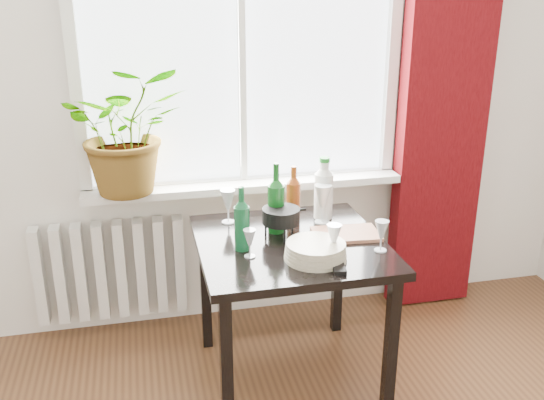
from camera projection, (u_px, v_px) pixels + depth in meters
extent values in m
cube|color=white|center=(241.00, 36.00, 3.08)|extent=(1.72, 0.08, 1.62)
cube|color=white|center=(245.00, 185.00, 3.29)|extent=(1.72, 0.20, 0.04)
cube|color=#3A0508|center=(445.00, 91.00, 3.33)|extent=(0.50, 0.12, 2.56)
cube|color=silver|center=(111.00, 270.00, 3.31)|extent=(0.80, 0.10, 0.55)
cube|color=black|center=(291.00, 245.00, 2.79)|extent=(0.85, 0.85, 0.04)
cube|color=black|center=(227.00, 370.00, 2.51)|extent=(0.05, 0.05, 0.70)
cube|color=black|center=(205.00, 288.00, 3.18)|extent=(0.05, 0.05, 0.70)
cube|color=black|center=(391.00, 348.00, 2.66)|extent=(0.05, 0.05, 0.70)
cube|color=black|center=(338.00, 274.00, 3.33)|extent=(0.05, 0.05, 0.70)
imported|color=#367820|center=(127.00, 130.00, 3.01)|extent=(0.62, 0.54, 0.65)
cylinder|color=#BCB59C|center=(316.00, 251.00, 2.60)|extent=(0.32, 0.32, 0.07)
cube|color=black|center=(337.00, 264.00, 2.54)|extent=(0.08, 0.19, 0.02)
cube|color=#9C6046|center=(346.00, 234.00, 2.85)|extent=(0.32, 0.22, 0.02)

